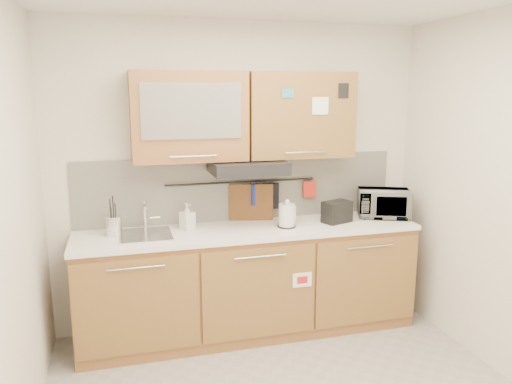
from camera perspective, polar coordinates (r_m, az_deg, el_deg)
wall_back at (r=4.33m, az=-1.79°, el=1.79°), size 3.20×0.00×3.20m
wall_left at (r=2.81m, az=-27.17°, el=-4.92°), size 0.00×3.00×3.00m
base_cabinet at (r=4.29m, az=-0.72°, el=-10.76°), size 2.80×0.64×0.88m
countertop at (r=4.12m, az=-0.73°, el=-4.40°), size 2.82×0.62×0.04m
backsplash at (r=4.33m, az=-1.75°, el=0.46°), size 2.80×0.02×0.56m
upper_cabinets at (r=4.10m, az=-1.31°, el=8.72°), size 1.82×0.37×0.70m
range_hood at (r=4.07m, az=-0.97°, el=2.88°), size 0.60×0.46×0.10m
sink at (r=4.01m, az=-12.65°, el=-4.79°), size 0.42×0.40×0.26m
utensil_rail at (r=4.29m, az=-1.63°, el=1.16°), size 1.30×0.02×0.02m
utensil_crock at (r=4.04m, az=-15.91°, el=-3.70°), size 0.17×0.17×0.31m
kettle at (r=4.13m, az=3.55°, el=-2.77°), size 0.18×0.18×0.24m
toaster at (r=4.32m, az=9.23°, el=-2.23°), size 0.28×0.22×0.18m
microwave at (r=4.59m, az=14.39°, el=-1.27°), size 0.52×0.44×0.25m
soap_bottle at (r=4.09m, az=-7.87°, el=-2.79°), size 0.13×0.14×0.22m
cutting_board at (r=4.34m, az=-0.57°, el=-2.15°), size 0.38×0.12×0.47m
oven_mitt at (r=4.33m, az=0.08°, el=-0.27°), size 0.11×0.07×0.19m
dark_pouch at (r=4.36m, az=1.67°, el=-0.44°), size 0.15×0.07×0.23m
pot_holder at (r=4.48m, az=6.15°, el=0.33°), size 0.12×0.02×0.15m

